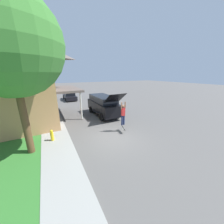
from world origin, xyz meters
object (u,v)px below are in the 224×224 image
(skateboard, at_px, (123,127))
(fire_hydrant, at_px, (52,135))
(skateboarder, at_px, (123,113))
(suv_parked, at_px, (103,105))
(car_down_street, at_px, (70,96))
(lawn_tree_near, at_px, (8,44))

(skateboard, relative_size, fire_hydrant, 1.07)
(skateboard, bearing_deg, skateboarder, 60.40)
(suv_parked, bearing_deg, car_down_street, 99.35)
(car_down_street, xyz_separation_m, fire_hydrant, (-3.65, -14.02, -0.15))
(suv_parked, height_order, skateboard, suv_parked)
(car_down_street, relative_size, skateboarder, 2.38)
(skateboarder, height_order, skateboard, skateboarder)
(lawn_tree_near, bearing_deg, car_down_street, 72.06)
(fire_hydrant, bearing_deg, skateboard, -10.94)
(skateboarder, relative_size, fire_hydrant, 2.41)
(skateboard, bearing_deg, fire_hydrant, 169.06)
(car_down_street, bearing_deg, suv_parked, -80.65)
(car_down_street, height_order, fire_hydrant, car_down_street)
(suv_parked, distance_m, skateboard, 4.65)
(skateboarder, bearing_deg, suv_parked, 85.72)
(skateboarder, bearing_deg, lawn_tree_near, 179.63)
(skateboarder, bearing_deg, fire_hydrant, 170.47)
(suv_parked, relative_size, fire_hydrant, 7.55)
(skateboard, distance_m, fire_hydrant, 5.06)
(lawn_tree_near, relative_size, car_down_street, 1.84)
(skateboarder, bearing_deg, car_down_street, 95.31)
(skateboarder, height_order, fire_hydrant, skateboarder)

